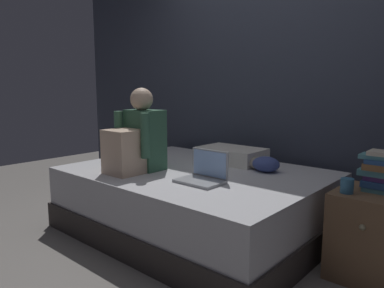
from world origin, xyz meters
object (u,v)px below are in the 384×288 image
object	(u,v)px
bed	(195,201)
person_sitting	(137,140)
book_stack	(383,172)
pillow	(232,155)
mug	(347,186)
laptop	(204,174)
clothes_pile	(263,164)
nightstand	(372,235)

from	to	relation	value
bed	person_sitting	distance (m)	0.69
person_sitting	book_stack	bearing A→B (deg)	17.37
person_sitting	pillow	bearing A→B (deg)	64.29
person_sitting	mug	distance (m)	1.55
pillow	laptop	bearing A→B (deg)	-70.27
bed	pillow	xyz separation A→B (m)	(0.04, 0.45, 0.32)
laptop	mug	xyz separation A→B (m)	(0.89, 0.27, 0.02)
bed	pillow	world-z (taller)	pillow
book_stack	clothes_pile	size ratio (longest dim) A/B	0.81
person_sitting	book_stack	world-z (taller)	person_sitting
bed	clothes_pile	size ratio (longest dim) A/B	6.45
bed	nightstand	bearing A→B (deg)	6.78
bed	laptop	distance (m)	0.48
book_stack	clothes_pile	xyz separation A→B (m)	(-0.90, 0.14, -0.10)
bed	pillow	size ratio (longest dim) A/B	3.57
mug	nightstand	bearing A→B (deg)	42.69
laptop	clothes_pile	world-z (taller)	laptop
nightstand	mug	bearing A→B (deg)	-137.31
person_sitting	laptop	xyz separation A→B (m)	(0.62, 0.09, -0.20)
book_stack	mug	distance (m)	0.23
laptop	clothes_pile	xyz separation A→B (m)	(0.13, 0.57, 0.00)
person_sitting	pillow	world-z (taller)	person_sitting
pillow	book_stack	world-z (taller)	book_stack
laptop	book_stack	world-z (taller)	book_stack
mug	laptop	bearing A→B (deg)	-162.99
laptop	pillow	size ratio (longest dim) A/B	0.57
pillow	clothes_pile	world-z (taller)	pillow
book_stack	person_sitting	bearing A→B (deg)	-162.63
nightstand	book_stack	xyz separation A→B (m)	(0.02, 0.04, 0.40)
nightstand	clothes_pile	world-z (taller)	clothes_pile
person_sitting	laptop	bearing A→B (deg)	7.86
nightstand	clothes_pile	bearing A→B (deg)	168.24
book_stack	mug	size ratio (longest dim) A/B	2.78
bed	nightstand	world-z (taller)	nightstand
nightstand	person_sitting	size ratio (longest dim) A/B	0.83
nightstand	book_stack	world-z (taller)	book_stack
nightstand	pillow	size ratio (longest dim) A/B	0.97
clothes_pile	book_stack	bearing A→B (deg)	-9.00
laptop	book_stack	xyz separation A→B (m)	(1.03, 0.43, 0.10)
bed	clothes_pile	bearing A→B (deg)	38.89
person_sitting	laptop	distance (m)	0.65
book_stack	clothes_pile	world-z (taller)	book_stack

